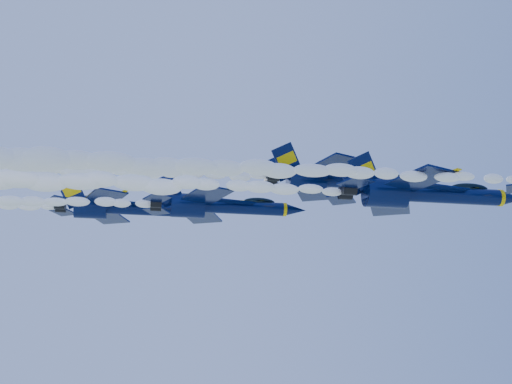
{
  "coord_description": "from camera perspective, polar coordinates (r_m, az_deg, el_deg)",
  "views": [
    {
      "loc": [
        -24.11,
        -67.89,
        128.45
      ],
      "look_at": [
        -12.59,
        6.63,
        153.64
      ],
      "focal_mm": 50.0,
      "sensor_mm": 36.0,
      "label": 1
    }
  ],
  "objects": [
    {
      "name": "jet_third",
      "position": [
        82.48,
        6.76,
        0.98
      ],
      "size": [
        20.04,
        16.44,
        7.45
      ],
      "color": "#060F37"
    },
    {
      "name": "jet_fifth",
      "position": [
        94.4,
        -10.76,
        -1.23
      ],
      "size": [
        19.25,
        15.79,
        7.15
      ],
      "color": "#060F37"
    },
    {
      "name": "jet_fourth",
      "position": [
        86.62,
        -2.97,
        -1.13
      ],
      "size": [
        19.08,
        15.65,
        7.09
      ],
      "color": "#060F37"
    },
    {
      "name": "smoke_trail_jet_lead",
      "position": [
        63.79,
        -1.66,
        1.98
      ],
      "size": [
        55.62,
        2.39,
        2.15
      ],
      "primitive_type": "ellipsoid",
      "color": "white"
    },
    {
      "name": "jet_second",
      "position": [
        75.03,
        13.17,
        -0.11
      ],
      "size": [
        19.97,
        16.38,
        7.42
      ],
      "color": "#060F37"
    },
    {
      "name": "smoke_trail_jet_second",
      "position": [
        70.2,
        -15.56,
        0.92
      ],
      "size": [
        55.62,
        2.71,
        2.43
      ],
      "primitive_type": "ellipsoid",
      "color": "white"
    },
    {
      "name": "smoke_trail_jet_third",
      "position": [
        80.88,
        -18.95,
        1.89
      ],
      "size": [
        55.62,
        2.71,
        2.44
      ],
      "primitive_type": "ellipsoid",
      "color": "white"
    }
  ]
}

